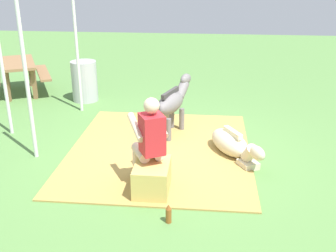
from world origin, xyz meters
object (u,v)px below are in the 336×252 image
at_px(pony_standing, 172,102).
at_px(soda_bottle, 169,214).
at_px(pony_lying, 233,144).
at_px(water_barrel, 85,81).
at_px(tent_pole_right, 77,51).
at_px(tent_pole_mid, 2,65).
at_px(person_seated, 149,139).
at_px(picnic_bench, 18,69).
at_px(hay_bale, 152,178).
at_px(tent_pole_left, 27,80).

xyz_separation_m(pony_standing, soda_bottle, (-2.70, -0.20, -0.46)).
xyz_separation_m(pony_lying, water_barrel, (2.50, 3.09, 0.25)).
distance_m(tent_pole_right, tent_pole_mid, 1.57).
xyz_separation_m(person_seated, water_barrel, (3.56, 1.94, -0.26)).
xyz_separation_m(pony_lying, tent_pole_mid, (0.54, 3.87, 1.04)).
distance_m(tent_pole_right, picnic_bench, 2.13).
bearing_deg(tent_pole_mid, hay_bale, -122.28).
bearing_deg(pony_standing, tent_pole_left, 119.77).
distance_m(person_seated, tent_pole_right, 3.47).
height_order(pony_lying, water_barrel, water_barrel).
distance_m(water_barrel, tent_pole_mid, 2.26).
relative_size(pony_standing, picnic_bench, 0.67).
xyz_separation_m(pony_lying, picnic_bench, (2.86, 4.74, 0.39)).
xyz_separation_m(pony_lying, tent_pole_left, (-0.35, 3.05, 1.04)).
height_order(person_seated, tent_pole_right, tent_pole_right).
relative_size(tent_pole_left, tent_pole_mid, 1.00).
bearing_deg(tent_pole_right, tent_pole_mid, 145.71).
bearing_deg(picnic_bench, soda_bottle, -140.48).
bearing_deg(tent_pole_left, tent_pole_right, -1.75).
relative_size(person_seated, tent_pole_right, 0.52).
relative_size(hay_bale, tent_pole_left, 0.26).
relative_size(water_barrel, tent_pole_right, 0.35).
xyz_separation_m(hay_bale, tent_pole_right, (3.05, 1.88, 1.03)).
height_order(soda_bottle, water_barrel, water_barrel).
relative_size(person_seated, picnic_bench, 0.67).
distance_m(pony_lying, tent_pole_right, 3.66).
xyz_separation_m(tent_pole_mid, picnic_bench, (2.32, 0.86, -0.65)).
distance_m(pony_standing, tent_pole_mid, 2.93).
relative_size(pony_lying, water_barrel, 1.49).
height_order(person_seated, picnic_bench, person_seated).
bearing_deg(person_seated, pony_standing, -3.94).
bearing_deg(tent_pole_right, hay_bale, -148.32).
height_order(person_seated, water_barrel, person_seated).
relative_size(pony_standing, pony_lying, 1.00).
distance_m(pony_lying, soda_bottle, 2.06).
distance_m(soda_bottle, tent_pole_mid, 4.05).
bearing_deg(pony_lying, pony_standing, 51.64).
relative_size(water_barrel, tent_pole_left, 0.35).
bearing_deg(pony_lying, picnic_bench, 58.87).
bearing_deg(hay_bale, picnic_bench, 41.73).
relative_size(pony_lying, picnic_bench, 0.68).
height_order(tent_pole_left, picnic_bench, tent_pole_left).
height_order(tent_pole_right, tent_pole_mid, same).
bearing_deg(person_seated, tent_pole_right, 32.29).
bearing_deg(pony_lying, water_barrel, 51.06).
bearing_deg(picnic_bench, tent_pole_mid, -159.60).
bearing_deg(person_seated, soda_bottle, -158.02).
bearing_deg(tent_pole_left, soda_bottle, -124.54).
relative_size(tent_pole_mid, picnic_bench, 1.28).
relative_size(pony_lying, soda_bottle, 5.37).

